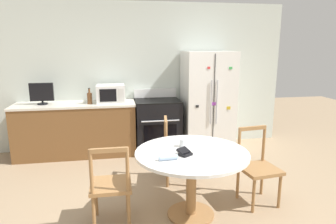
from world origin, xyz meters
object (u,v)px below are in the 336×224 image
at_px(microwave, 111,93).
at_px(countertop_tv, 42,93).
at_px(oven_range, 158,125).
at_px(dining_chair_right, 258,168).
at_px(candle_glass, 183,143).
at_px(wallet, 184,152).
at_px(dining_chair_far, 177,151).
at_px(refrigerator, 208,101).
at_px(dining_chair_left, 111,186).
at_px(counter_bottle, 90,98).

height_order(microwave, countertop_tv, countertop_tv).
bearing_deg(oven_range, dining_chair_right, -65.62).
relative_size(countertop_tv, candle_glass, 4.27).
relative_size(candle_glass, wallet, 0.51).
relative_size(dining_chair_far, dining_chair_right, 1.00).
bearing_deg(refrigerator, dining_chair_right, -89.65).
relative_size(countertop_tv, dining_chair_far, 0.41).
relative_size(dining_chair_left, candle_glass, 10.34).
xyz_separation_m(dining_chair_right, candle_glass, (-0.91, 0.03, 0.35)).
height_order(oven_range, microwave, microwave).
bearing_deg(dining_chair_left, dining_chair_far, 45.12).
xyz_separation_m(counter_bottle, candle_glass, (1.15, -1.93, -0.22)).
distance_m(refrigerator, dining_chair_right, 2.03).
relative_size(oven_range, wallet, 6.30).
distance_m(oven_range, countertop_tv, 2.00).
relative_size(microwave, dining_chair_right, 0.52).
height_order(microwave, dining_chair_right, microwave).
bearing_deg(microwave, oven_range, -3.56).
bearing_deg(refrigerator, dining_chair_left, -128.21).
bearing_deg(countertop_tv, dining_chair_right, -36.03).
distance_m(dining_chair_left, wallet, 0.84).
height_order(oven_range, dining_chair_left, oven_range).
height_order(countertop_tv, wallet, countertop_tv).
relative_size(dining_chair_right, wallet, 5.26).
relative_size(oven_range, counter_bottle, 4.06).
bearing_deg(counter_bottle, candle_glass, -59.26).
distance_m(oven_range, dining_chair_far, 1.31).
bearing_deg(wallet, microwave, 108.29).
distance_m(refrigerator, counter_bottle, 2.05).
distance_m(countertop_tv, dining_chair_right, 3.55).
height_order(counter_bottle, dining_chair_left, counter_bottle).
distance_m(oven_range, dining_chair_right, 2.21).
xyz_separation_m(microwave, countertop_tv, (-1.11, -0.02, 0.04)).
height_order(oven_range, candle_glass, oven_range).
height_order(oven_range, dining_chair_far, oven_range).
bearing_deg(dining_chair_left, wallet, -4.52).
relative_size(oven_range, countertop_tv, 2.90).
xyz_separation_m(refrigerator, dining_chair_right, (0.01, -1.99, -0.44)).
xyz_separation_m(microwave, dining_chair_right, (1.71, -2.07, -0.61)).
xyz_separation_m(dining_chair_right, dining_chair_left, (-1.71, -0.17, 0.00)).
distance_m(microwave, wallet, 2.44).
relative_size(counter_bottle, dining_chair_right, 0.29).
bearing_deg(dining_chair_far, counter_bottle, -127.45).
xyz_separation_m(refrigerator, countertop_tv, (-2.81, 0.06, 0.21)).
distance_m(countertop_tv, dining_chair_far, 2.49).
bearing_deg(oven_range, counter_bottle, -177.02).
xyz_separation_m(counter_bottle, dining_chair_right, (2.05, -1.96, -0.57)).
bearing_deg(oven_range, countertop_tv, 178.98).
bearing_deg(refrigerator, oven_range, 178.12).
bearing_deg(dining_chair_right, wallet, 6.47).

